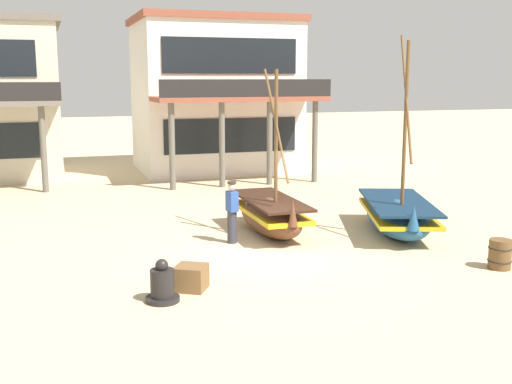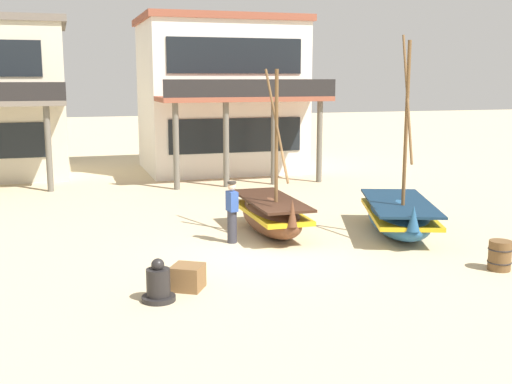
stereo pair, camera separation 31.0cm
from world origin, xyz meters
The scene contains 8 objects.
ground_plane centered at (0.00, 0.00, 0.00)m, with size 120.00×120.00×0.00m, color #CCB78E.
fishing_boat_near_left centered at (4.21, 0.76, 0.53)m, with size 3.02×4.53×5.59m.
fishing_boat_centre_large centered at (0.70, 1.80, 0.58)m, with size 1.39×3.77×4.66m.
fisherman_by_hull centered at (-0.62, 1.19, 0.83)m, with size 0.28×0.39×1.68m.
capstan_winch centered at (-3.21, -2.73, 0.34)m, with size 0.68×0.68×0.88m.
wooden_barrel centered at (4.66, -3.04, 0.35)m, with size 0.56×0.56×0.70m.
cargo_crate centered at (-2.51, -2.20, 0.26)m, with size 0.63×0.63×0.52m, color brown.
harbor_building_main centered at (2.53, 14.83, 3.61)m, with size 7.46×8.41×7.20m.
Camera 1 is at (-5.24, -14.71, 4.41)m, focal length 44.21 mm.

